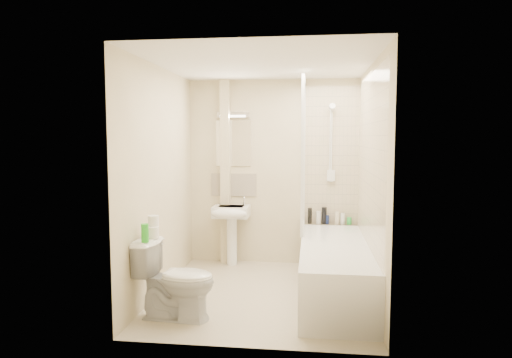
# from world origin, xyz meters

# --- Properties ---
(floor) EXTENTS (2.50, 2.50, 0.00)m
(floor) POSITION_xyz_m (0.00, 0.00, 0.00)
(floor) COLOR beige
(floor) RESTS_ON ground
(wall_back) EXTENTS (2.20, 0.02, 2.40)m
(wall_back) POSITION_xyz_m (0.00, 1.25, 1.20)
(wall_back) COLOR beige
(wall_back) RESTS_ON ground
(wall_left) EXTENTS (0.02, 2.50, 2.40)m
(wall_left) POSITION_xyz_m (-1.10, 0.00, 1.20)
(wall_left) COLOR beige
(wall_left) RESTS_ON ground
(wall_right) EXTENTS (0.02, 2.50, 2.40)m
(wall_right) POSITION_xyz_m (1.10, 0.00, 1.20)
(wall_right) COLOR beige
(wall_right) RESTS_ON ground
(ceiling) EXTENTS (2.20, 2.50, 0.02)m
(ceiling) POSITION_xyz_m (0.00, 0.00, 2.40)
(ceiling) COLOR white
(ceiling) RESTS_ON wall_back
(tile_back) EXTENTS (0.70, 0.01, 1.75)m
(tile_back) POSITION_xyz_m (0.75, 1.24, 1.42)
(tile_back) COLOR beige
(tile_back) RESTS_ON wall_back
(tile_right) EXTENTS (0.01, 2.10, 1.75)m
(tile_right) POSITION_xyz_m (1.09, 0.03, 1.42)
(tile_right) COLOR beige
(tile_right) RESTS_ON wall_right
(pipe_boxing) EXTENTS (0.12, 0.12, 2.40)m
(pipe_boxing) POSITION_xyz_m (-0.62, 1.19, 1.20)
(pipe_boxing) COLOR beige
(pipe_boxing) RESTS_ON ground
(splashback) EXTENTS (0.60, 0.02, 0.30)m
(splashback) POSITION_xyz_m (-0.52, 1.24, 1.03)
(splashback) COLOR beige
(splashback) RESTS_ON wall_back
(mirror) EXTENTS (0.46, 0.01, 0.60)m
(mirror) POSITION_xyz_m (-0.52, 1.24, 1.58)
(mirror) COLOR white
(mirror) RESTS_ON wall_back
(strip_light) EXTENTS (0.42, 0.07, 0.07)m
(strip_light) POSITION_xyz_m (-0.52, 1.22, 1.95)
(strip_light) COLOR silver
(strip_light) RESTS_ON wall_back
(bathtub) EXTENTS (0.70, 2.10, 0.55)m
(bathtub) POSITION_xyz_m (0.75, 0.03, 0.29)
(bathtub) COLOR white
(bathtub) RESTS_ON ground
(shower_screen) EXTENTS (0.04, 0.92, 1.80)m
(shower_screen) POSITION_xyz_m (0.40, 0.80, 1.45)
(shower_screen) COLOR white
(shower_screen) RESTS_ON bathtub
(shower_fixture) EXTENTS (0.10, 0.16, 0.99)m
(shower_fixture) POSITION_xyz_m (0.75, 1.19, 1.55)
(shower_fixture) COLOR white
(shower_fixture) RESTS_ON wall_back
(pedestal_sink) EXTENTS (0.46, 0.44, 0.89)m
(pedestal_sink) POSITION_xyz_m (-0.52, 1.01, 0.62)
(pedestal_sink) COLOR white
(pedestal_sink) RESTS_ON ground
(bottle_black_a) EXTENTS (0.05, 0.05, 0.20)m
(bottle_black_a) POSITION_xyz_m (0.49, 1.16, 0.65)
(bottle_black_a) COLOR black
(bottle_black_a) RESTS_ON bathtub
(bottle_white_a) EXTENTS (0.06, 0.06, 0.16)m
(bottle_white_a) POSITION_xyz_m (0.60, 1.16, 0.63)
(bottle_white_a) COLOR silver
(bottle_white_a) RESTS_ON bathtub
(bottle_black_b) EXTENTS (0.06, 0.06, 0.22)m
(bottle_black_b) POSITION_xyz_m (0.67, 1.16, 0.66)
(bottle_black_b) COLOR black
(bottle_black_b) RESTS_ON bathtub
(bottle_blue) EXTENTS (0.05, 0.05, 0.11)m
(bottle_blue) POSITION_xyz_m (0.71, 1.16, 0.61)
(bottle_blue) COLOR navy
(bottle_blue) RESTS_ON bathtub
(bottle_cream) EXTENTS (0.06, 0.06, 0.16)m
(bottle_cream) POSITION_xyz_m (0.83, 1.16, 0.63)
(bottle_cream) COLOR beige
(bottle_cream) RESTS_ON bathtub
(bottle_white_b) EXTENTS (0.06, 0.06, 0.14)m
(bottle_white_b) POSITION_xyz_m (0.90, 1.16, 0.62)
(bottle_white_b) COLOR white
(bottle_white_b) RESTS_ON bathtub
(bottle_green) EXTENTS (0.06, 0.06, 0.09)m
(bottle_green) POSITION_xyz_m (0.99, 1.16, 0.60)
(bottle_green) COLOR green
(bottle_green) RESTS_ON bathtub
(toilet) EXTENTS (0.52, 0.78, 0.73)m
(toilet) POSITION_xyz_m (-0.72, -0.73, 0.36)
(toilet) COLOR white
(toilet) RESTS_ON ground
(toilet_roll_lower) EXTENTS (0.11, 0.11, 0.11)m
(toilet_roll_lower) POSITION_xyz_m (-0.95, -0.67, 0.78)
(toilet_roll_lower) COLOR white
(toilet_roll_lower) RESTS_ON toilet
(toilet_roll_upper) EXTENTS (0.10, 0.10, 0.10)m
(toilet_roll_upper) POSITION_xyz_m (-0.96, -0.63, 0.88)
(toilet_roll_upper) COLOR white
(toilet_roll_upper) RESTS_ON toilet_roll_lower
(green_bottle) EXTENTS (0.07, 0.07, 0.16)m
(green_bottle) POSITION_xyz_m (-0.97, -0.84, 0.81)
(green_bottle) COLOR green
(green_bottle) RESTS_ON toilet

